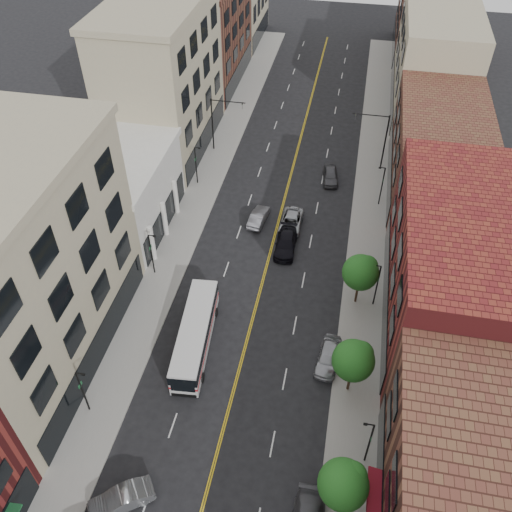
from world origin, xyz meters
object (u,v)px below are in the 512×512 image
Objects in this scene: city_bus at (195,334)px; car_angle_b at (121,499)px; car_lane_behind at (259,217)px; car_lane_b at (291,222)px; car_lane_c at (330,176)px; car_lane_a at (286,243)px; car_parked_far at (328,357)px.

city_bus is 2.41× the size of car_angle_b.
car_lane_b reaches higher than car_lane_behind.
car_lane_b is at bearing 132.16° from car_angle_b.
car_lane_c is (9.26, 27.85, -0.89)m from city_bus.
city_bus reaches higher than car_lane_b.
car_angle_b is at bearing -105.37° from car_lane_a.
car_parked_far reaches higher than car_angle_b.
city_bus is 2.09× the size of car_lane_a.
car_angle_b reaches higher than car_lane_behind.
car_angle_b is 1.01× the size of car_parked_far.
car_lane_a is 3.70m from car_lane_b.
car_lane_b is (5.82, 18.01, -0.92)m from city_bus.
car_parked_far reaches higher than car_lane_behind.
car_angle_b is at bearing -101.33° from car_lane_b.
city_bus is 11.76m from car_parked_far.
car_angle_b is 19.86m from car_parked_far.
car_angle_b is 32.92m from car_lane_behind.
car_lane_b is 10.42m from car_lane_c.
city_bus is 2.17× the size of car_lane_b.
car_lane_behind is (3.39, 32.75, -0.05)m from car_angle_b.
car_lane_b is at bearing -176.43° from car_lane_behind.
city_bus reaches higher than car_lane_behind.
car_lane_b is at bearing 114.10° from car_parked_far.
city_bus reaches higher than car_lane_c.
car_lane_a is 1.03× the size of car_lane_b.
car_lane_a reaches higher than car_lane_behind.
car_lane_a reaches higher than car_angle_b.
city_bus is at bearing -172.17° from car_parked_far.
car_lane_a reaches higher than car_lane_b.
car_angle_b is at bearing -125.37° from car_parked_far.
city_bus is 15.48m from car_lane_a.
car_angle_b reaches higher than car_lane_c.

